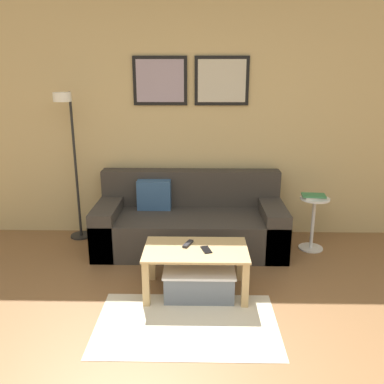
{
  "coord_description": "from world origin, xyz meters",
  "views": [
    {
      "loc": [
        0.11,
        -1.61,
        1.83
      ],
      "look_at": [
        0.05,
        1.68,
        0.85
      ],
      "focal_mm": 38.0,
      "sensor_mm": 36.0,
      "label": 1
    }
  ],
  "objects": [
    {
      "name": "coffee_table",
      "position": [
        0.09,
        1.52,
        0.32
      ],
      "size": [
        0.87,
        0.52,
        0.4
      ],
      "color": "tan",
      "rests_on": "ground_plane"
    },
    {
      "name": "remote_control",
      "position": [
        0.02,
        1.6,
        0.41
      ],
      "size": [
        0.09,
        0.15,
        0.02
      ],
      "primitive_type": "cube",
      "rotation": [
        0.0,
        0.0,
        -0.38
      ],
      "color": "#232328",
      "rests_on": "coffee_table"
    },
    {
      "name": "cell_phone",
      "position": [
        0.17,
        1.49,
        0.41
      ],
      "size": [
        0.1,
        0.15,
        0.01
      ],
      "primitive_type": "cube",
      "rotation": [
        0.0,
        0.0,
        0.28
      ],
      "color": "black",
      "rests_on": "coffee_table"
    },
    {
      "name": "couch",
      "position": [
        0.01,
        2.48,
        0.27
      ],
      "size": [
        1.96,
        0.85,
        0.78
      ],
      "color": "#38332D",
      "rests_on": "ground_plane"
    },
    {
      "name": "area_rug",
      "position": [
        0.02,
        1.04,
        0.0
      ],
      "size": [
        1.37,
        0.84,
        0.01
      ],
      "primitive_type": "cube",
      "color": "beige",
      "rests_on": "ground_plane"
    },
    {
      "name": "side_table",
      "position": [
        1.31,
        2.43,
        0.34
      ],
      "size": [
        0.3,
        0.3,
        0.57
      ],
      "color": "white",
      "rests_on": "ground_plane"
    },
    {
      "name": "wall_back",
      "position": [
        0.0,
        2.93,
        1.28
      ],
      "size": [
        5.6,
        0.09,
        2.55
      ],
      "color": "tan",
      "rests_on": "ground_plane"
    },
    {
      "name": "storage_bin",
      "position": [
        0.11,
        1.51,
        0.13
      ],
      "size": [
        0.6,
        0.46,
        0.25
      ],
      "color": "slate",
      "rests_on": "ground_plane"
    },
    {
      "name": "book_stack",
      "position": [
        1.3,
        2.42,
        0.59
      ],
      "size": [
        0.25,
        0.17,
        0.04
      ],
      "color": "silver",
      "rests_on": "side_table"
    },
    {
      "name": "floor_lamp",
      "position": [
        -1.25,
        2.59,
        1.07
      ],
      "size": [
        0.24,
        0.45,
        1.63
      ],
      "color": "black",
      "rests_on": "ground_plane"
    }
  ]
}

